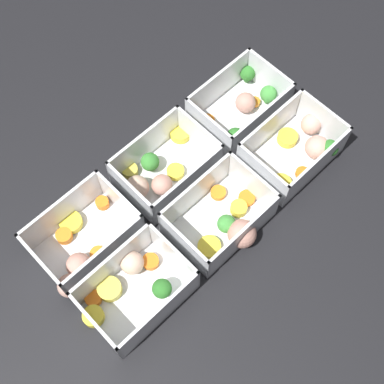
% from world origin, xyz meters
% --- Properties ---
extents(ground_plane, '(4.00, 4.00, 0.00)m').
position_xyz_m(ground_plane, '(0.00, 0.00, 0.00)').
color(ground_plane, black).
extents(container_near_left, '(0.17, 0.13, 0.08)m').
position_xyz_m(container_near_left, '(-0.18, -0.06, 0.03)').
color(container_near_left, white).
rests_on(container_near_left, ground_plane).
extents(container_near_center, '(0.17, 0.14, 0.08)m').
position_xyz_m(container_near_center, '(0.00, -0.08, 0.03)').
color(container_near_center, white).
rests_on(container_near_center, ground_plane).
extents(container_near_right, '(0.18, 0.12, 0.08)m').
position_xyz_m(container_near_right, '(0.20, -0.07, 0.03)').
color(container_near_right, white).
rests_on(container_near_right, ground_plane).
extents(container_far_left, '(0.18, 0.14, 0.08)m').
position_xyz_m(container_far_left, '(-0.20, 0.06, 0.03)').
color(container_far_left, white).
rests_on(container_far_left, ground_plane).
extents(container_far_center, '(0.19, 0.13, 0.08)m').
position_xyz_m(container_far_center, '(-0.01, 0.07, 0.03)').
color(container_far_center, white).
rests_on(container_far_center, ground_plane).
extents(container_far_right, '(0.17, 0.12, 0.08)m').
position_xyz_m(container_far_right, '(0.19, 0.06, 0.03)').
color(container_far_right, white).
rests_on(container_far_right, ground_plane).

